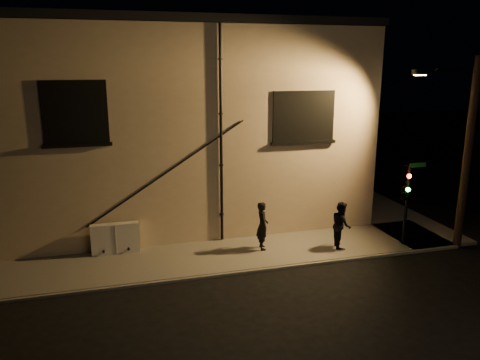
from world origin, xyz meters
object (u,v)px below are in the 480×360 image
object	(u,v)px
utility_cabinet	(115,238)
pedestrian_a	(262,226)
pedestrian_b	(341,225)
streetlamp_pole	(465,150)
traffic_signal	(405,192)

from	to	relation	value
utility_cabinet	pedestrian_a	xyz separation A→B (m)	(5.42, -1.07, 0.35)
utility_cabinet	pedestrian_b	size ratio (longest dim) A/B	0.97
utility_cabinet	streetlamp_pole	world-z (taller)	streetlamp_pole
utility_cabinet	pedestrian_a	distance (m)	5.54
pedestrian_a	utility_cabinet	bearing A→B (deg)	84.65
utility_cabinet	streetlamp_pole	xyz separation A→B (m)	(12.92, -2.59, 3.19)
pedestrian_b	streetlamp_pole	xyz separation A→B (m)	(4.51, -0.89, 2.86)
utility_cabinet	pedestrian_a	world-z (taller)	pedestrian_a
pedestrian_a	traffic_signal	world-z (taller)	traffic_signal
utility_cabinet	streetlamp_pole	bearing A→B (deg)	-11.33
traffic_signal	streetlamp_pole	xyz separation A→B (m)	(2.16, -0.40, 1.58)
pedestrian_a	streetlamp_pole	bearing A→B (deg)	-95.66
utility_cabinet	pedestrian_b	xyz separation A→B (m)	(8.41, -1.70, 0.33)
utility_cabinet	traffic_signal	bearing A→B (deg)	-11.49
pedestrian_a	pedestrian_b	xyz separation A→B (m)	(2.98, -0.63, -0.03)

